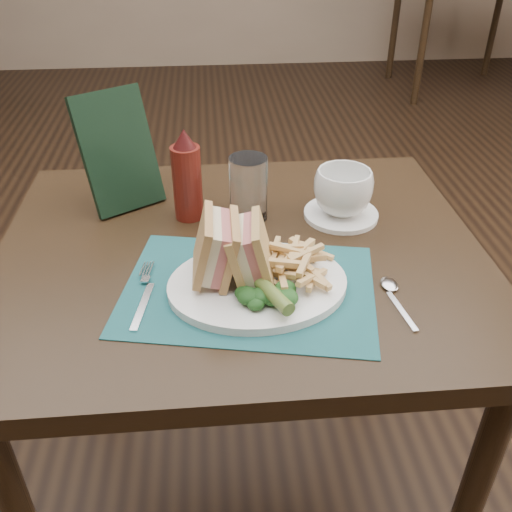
{
  "coord_description": "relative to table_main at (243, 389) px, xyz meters",
  "views": [
    {
      "loc": [
        -0.05,
        -1.39,
        1.33
      ],
      "look_at": [
        0.02,
        -0.6,
        0.8
      ],
      "focal_mm": 40.0,
      "sensor_mm": 36.0,
      "label": 1
    }
  ],
  "objects": [
    {
      "name": "fork",
      "position": [
        -0.17,
        -0.13,
        0.38
      ],
      "size": [
        0.06,
        0.17,
        0.01
      ],
      "primitive_type": null,
      "rotation": [
        0.0,
        0.0,
        -0.16
      ],
      "color": "silver",
      "rests_on": "placemat"
    },
    {
      "name": "sandwich_half_a",
      "position": [
        -0.07,
        -0.11,
        0.45
      ],
      "size": [
        0.08,
        0.12,
        0.11
      ],
      "primitive_type": null,
      "rotation": [
        0.0,
        0.24,
        -0.01
      ],
      "color": "tan",
      "rests_on": "plate"
    },
    {
      "name": "plate",
      "position": [
        0.02,
        -0.13,
        0.38
      ],
      "size": [
        0.32,
        0.27,
        0.01
      ],
      "primitive_type": null,
      "rotation": [
        0.0,
        0.0,
        0.1
      ],
      "color": "white",
      "rests_on": "placemat"
    },
    {
      "name": "placemat",
      "position": [
        0.01,
        -0.13,
        0.38
      ],
      "size": [
        0.47,
        0.37,
        0.0
      ],
      "primitive_type": "cube",
      "rotation": [
        0.0,
        0.0,
        -0.2
      ],
      "color": "#194F52",
      "rests_on": "table_main"
    },
    {
      "name": "saucer",
      "position": [
        0.21,
        0.1,
        0.38
      ],
      "size": [
        0.19,
        0.19,
        0.01
      ],
      "primitive_type": "cylinder",
      "rotation": [
        0.0,
        0.0,
        -0.34
      ],
      "color": "white",
      "rests_on": "table_main"
    },
    {
      "name": "floor",
      "position": [
        0.0,
        0.5,
        -0.38
      ],
      "size": [
        7.0,
        7.0,
        0.0
      ],
      "primitive_type": "plane",
      "color": "black",
      "rests_on": "ground"
    },
    {
      "name": "spoon",
      "position": [
        0.24,
        -0.18,
        0.38
      ],
      "size": [
        0.06,
        0.15,
        0.01
      ],
      "primitive_type": null,
      "rotation": [
        0.0,
        0.0,
        0.15
      ],
      "color": "silver",
      "rests_on": "table_main"
    },
    {
      "name": "table_main",
      "position": [
        0.0,
        0.0,
        0.0
      ],
      "size": [
        0.9,
        0.75,
        0.75
      ],
      "primitive_type": null,
      "color": "black",
      "rests_on": "ground"
    },
    {
      "name": "pickle_spear",
      "position": [
        0.03,
        -0.18,
        0.41
      ],
      "size": [
        0.07,
        0.12,
        0.03
      ],
      "primitive_type": "cylinder",
      "rotation": [
        1.54,
        0.0,
        0.43
      ],
      "color": "#506727",
      "rests_on": "plate"
    },
    {
      "name": "ketchup_bottle",
      "position": [
        -0.1,
        0.13,
        0.47
      ],
      "size": [
        0.06,
        0.06,
        0.19
      ],
      "primitive_type": null,
      "rotation": [
        0.0,
        0.0,
        -0.14
      ],
      "color": "#56150E",
      "rests_on": "table_main"
    },
    {
      "name": "drinking_glass",
      "position": [
        0.02,
        0.11,
        0.44
      ],
      "size": [
        0.09,
        0.09,
        0.13
      ],
      "primitive_type": "cylinder",
      "rotation": [
        0.0,
        0.0,
        -0.19
      ],
      "color": "white",
      "rests_on": "table_main"
    },
    {
      "name": "coffee_cup",
      "position": [
        0.21,
        0.1,
        0.43
      ],
      "size": [
        0.16,
        0.16,
        0.09
      ],
      "primitive_type": "imported",
      "rotation": [
        0.0,
        0.0,
        0.56
      ],
      "color": "white",
      "rests_on": "saucer"
    },
    {
      "name": "sandwich_half_b",
      "position": [
        -0.01,
        -0.11,
        0.45
      ],
      "size": [
        0.09,
        0.11,
        0.11
      ],
      "primitive_type": null,
      "rotation": [
        0.0,
        -0.24,
        -0.09
      ],
      "color": "tan",
      "rests_on": "plate"
    },
    {
      "name": "table_bg_right",
      "position": [
        1.78,
        3.22,
        0.0
      ],
      "size": [
        0.9,
        0.75,
        0.75
      ],
      "primitive_type": null,
      "color": "black",
      "rests_on": "ground"
    },
    {
      "name": "fries_pile",
      "position": [
        0.08,
        -0.11,
        0.42
      ],
      "size": [
        0.18,
        0.2,
        0.05
      ],
      "primitive_type": null,
      "color": "tan",
      "rests_on": "plate"
    },
    {
      "name": "wall_back",
      "position": [
        0.0,
        4.0,
        -0.38
      ],
      "size": [
        6.0,
        0.0,
        6.0
      ],
      "primitive_type": "plane",
      "rotation": [
        1.57,
        0.0,
        0.0
      ],
      "color": "gray",
      "rests_on": "ground"
    },
    {
      "name": "kale_garnish",
      "position": [
        0.03,
        -0.18,
        0.41
      ],
      "size": [
        0.11,
        0.08,
        0.03
      ],
      "primitive_type": null,
      "color": "#143914",
      "rests_on": "plate"
    },
    {
      "name": "check_presenter",
      "position": [
        -0.23,
        0.2,
        0.49
      ],
      "size": [
        0.17,
        0.15,
        0.23
      ],
      "primitive_type": "cube",
      "rotation": [
        -0.31,
        0.0,
        0.56
      ],
      "color": "black",
      "rests_on": "table_main"
    }
  ]
}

